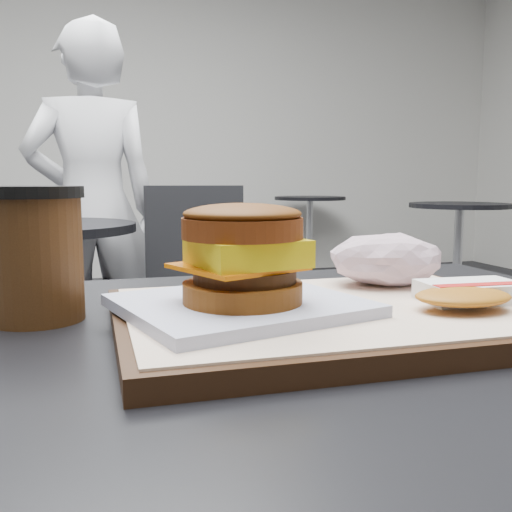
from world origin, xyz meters
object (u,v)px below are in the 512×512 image
object	(u,v)px
neighbor_chair	(165,277)
patron	(93,210)
serving_tray	(331,316)
coffee_cup	(35,250)
hash_brown	(467,294)
crumpled_wrapper	(386,259)
breakfast_sandwich	(242,267)
neighbor_table	(37,280)

from	to	relation	value
neighbor_chair	patron	world-z (taller)	patron
serving_tray	coffee_cup	xyz separation A→B (m)	(-0.26, 0.10, 0.06)
neighbor_chair	serving_tray	bearing A→B (deg)	-92.33
serving_tray	hash_brown	distance (m)	0.12
serving_tray	crumpled_wrapper	xyz separation A→B (m)	(0.10, 0.08, 0.04)
neighbor_chair	coffee_cup	bearing A→B (deg)	-100.77
hash_brown	coffee_cup	xyz separation A→B (m)	(-0.37, 0.13, 0.04)
serving_tray	hash_brown	xyz separation A→B (m)	(0.12, -0.03, 0.02)
breakfast_sandwich	crumpled_wrapper	size ratio (longest dim) A/B	1.84
coffee_cup	neighbor_table	size ratio (longest dim) A/B	0.17
neighbor_table	serving_tray	bearing A→B (deg)	-76.44
hash_brown	crumpled_wrapper	size ratio (longest dim) A/B	0.97
serving_tray	neighbor_table	xyz separation A→B (m)	(-0.40, 1.66, -0.23)
coffee_cup	neighbor_table	xyz separation A→B (m)	(-0.14, 1.56, -0.29)
neighbor_chair	patron	xyz separation A→B (m)	(-0.28, 0.25, 0.27)
crumpled_wrapper	neighbor_chair	bearing A→B (deg)	90.77
hash_brown	coffee_cup	world-z (taller)	coffee_cup
patron	neighbor_chair	bearing A→B (deg)	136.48
coffee_cup	patron	size ratio (longest dim) A/B	0.08
serving_tray	neighbor_chair	world-z (taller)	neighbor_chair
breakfast_sandwich	neighbor_chair	bearing A→B (deg)	85.07
crumpled_wrapper	patron	size ratio (longest dim) A/B	0.08
coffee_cup	hash_brown	bearing A→B (deg)	-19.62
neighbor_chair	patron	size ratio (longest dim) A/B	0.57
hash_brown	neighbor_chair	bearing A→B (deg)	91.30
neighbor_table	neighbor_chair	distance (m)	0.51
coffee_cup	neighbor_chair	size ratio (longest dim) A/B	0.14
coffee_cup	neighbor_table	bearing A→B (deg)	95.29
coffee_cup	neighbor_table	distance (m)	1.59
serving_tray	coffee_cup	distance (m)	0.28
crumpled_wrapper	coffee_cup	xyz separation A→B (m)	(-0.35, 0.02, 0.02)
neighbor_table	patron	world-z (taller)	patron
serving_tray	breakfast_sandwich	size ratio (longest dim) A/B	1.67
coffee_cup	neighbor_chair	bearing A→B (deg)	79.23
breakfast_sandwich	hash_brown	world-z (taller)	breakfast_sandwich
hash_brown	breakfast_sandwich	bearing A→B (deg)	172.46
breakfast_sandwich	neighbor_table	world-z (taller)	breakfast_sandwich
neighbor_table	neighbor_chair	size ratio (longest dim) A/B	0.85
serving_tray	neighbor_chair	xyz separation A→B (m)	(0.07, 1.84, -0.27)
breakfast_sandwich	crumpled_wrapper	xyz separation A→B (m)	(0.18, 0.09, -0.01)
crumpled_wrapper	coffee_cup	distance (m)	0.35
crumpled_wrapper	patron	distance (m)	2.02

